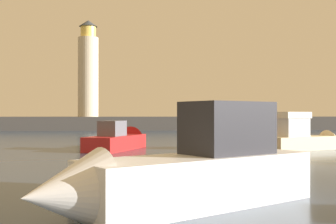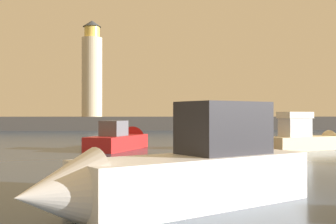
# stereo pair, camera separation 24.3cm
# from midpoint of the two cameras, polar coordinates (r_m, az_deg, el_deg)

# --- Properties ---
(ground_plane) EXTENTS (220.00, 220.00, 0.00)m
(ground_plane) POSITION_cam_midpoint_polar(r_m,az_deg,el_deg) (32.07, -0.71, -4.50)
(ground_plane) COLOR #2D3D51
(breakwater) EXTENTS (71.64, 6.03, 1.99)m
(breakwater) POSITION_cam_midpoint_polar(r_m,az_deg,el_deg) (63.07, -2.91, -1.54)
(breakwater) COLOR #423F3D
(breakwater) RESTS_ON ground_plane
(lighthouse) EXTENTS (3.01, 3.01, 14.33)m
(lighthouse) POSITION_cam_midpoint_polar(r_m,az_deg,el_deg) (63.65, -10.90, 5.49)
(lighthouse) COLOR beige
(lighthouse) RESTS_ON breakwater
(motorboat_2) EXTENTS (7.62, 5.50, 2.89)m
(motorboat_2) POSITION_cam_midpoint_polar(r_m,az_deg,el_deg) (10.46, 1.01, -8.25)
(motorboat_2) COLOR white
(motorboat_2) RESTS_ON ground_plane
(motorboat_4) EXTENTS (6.52, 4.01, 2.78)m
(motorboat_4) POSITION_cam_midpoint_polar(r_m,az_deg,el_deg) (29.28, 18.26, -3.37)
(motorboat_4) COLOR beige
(motorboat_4) RESTS_ON ground_plane
(motorboat_5) EXTENTS (4.67, 7.19, 2.37)m
(motorboat_5) POSITION_cam_midpoint_polar(r_m,az_deg,el_deg) (28.86, -6.40, -3.78)
(motorboat_5) COLOR #B21E1E
(motorboat_5) RESTS_ON ground_plane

